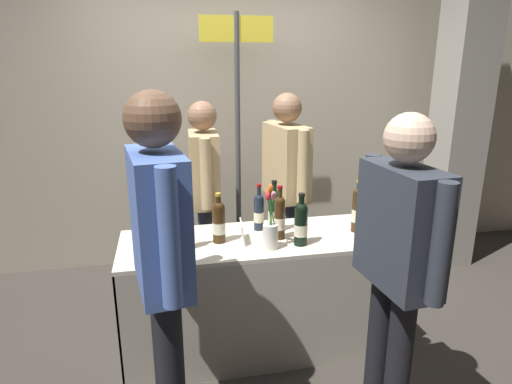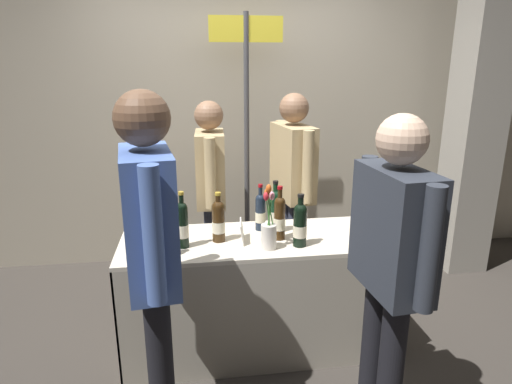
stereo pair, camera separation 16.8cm
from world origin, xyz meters
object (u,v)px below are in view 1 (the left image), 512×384
booth_signpost (238,115)px  flower_vase (270,230)px  tasting_table (256,274)px  featured_wine_bottle (280,217)px  display_bottle_0 (183,226)px  vendor_presenter (205,185)px  wine_glass_near_vendor (367,222)px  taster_foreground_right (398,251)px  concrete_pillar (464,84)px

booth_signpost → flower_vase: bearing=-91.4°
tasting_table → booth_signpost: bearing=85.8°
flower_vase → featured_wine_bottle: bearing=56.1°
tasting_table → display_bottle_0: display_bottle_0 is taller
display_bottle_0 → vendor_presenter: vendor_presenter is taller
wine_glass_near_vendor → booth_signpost: 1.51m
taster_foreground_right → concrete_pillar: bearing=-45.9°
tasting_table → taster_foreground_right: (0.51, -0.78, 0.46)m
concrete_pillar → featured_wine_bottle: size_ratio=9.68×
display_bottle_0 → booth_signpost: 1.41m
flower_vase → wine_glass_near_vendor: bearing=1.9°
concrete_pillar → booth_signpost: bearing=174.5°
featured_wine_bottle → vendor_presenter: 0.86m
display_bottle_0 → vendor_presenter: 0.84m
concrete_pillar → taster_foreground_right: size_ratio=2.03×
display_bottle_0 → wine_glass_near_vendor: (1.12, -0.07, -0.04)m
featured_wine_bottle → flower_vase: bearing=-123.9°
concrete_pillar → tasting_table: concrete_pillar is taller
tasting_table → concrete_pillar: bearing=25.1°
concrete_pillar → wine_glass_near_vendor: size_ratio=22.29×
tasting_table → featured_wine_bottle: bearing=-12.5°
wine_glass_near_vendor → vendor_presenter: vendor_presenter is taller
vendor_presenter → concrete_pillar: bearing=97.8°
tasting_table → vendor_presenter: vendor_presenter is taller
concrete_pillar → booth_signpost: size_ratio=1.49×
flower_vase → vendor_presenter: vendor_presenter is taller
flower_vase → booth_signpost: 1.40m
booth_signpost → taster_foreground_right: bearing=-77.4°
concrete_pillar → tasting_table: size_ratio=1.97×
wine_glass_near_vendor → taster_foreground_right: taster_foreground_right is taller
concrete_pillar → featured_wine_bottle: bearing=-152.5°
featured_wine_bottle → flower_vase: flower_vase is taller
concrete_pillar → wine_glass_near_vendor: bearing=-141.2°
taster_foreground_right → wine_glass_near_vendor: bearing=-18.5°
featured_wine_bottle → vendor_presenter: size_ratio=0.22×
featured_wine_bottle → booth_signpost: booth_signpost is taller
tasting_table → vendor_presenter: 0.88m
vendor_presenter → wine_glass_near_vendor: bearing=48.4°
concrete_pillar → vendor_presenter: (-2.28, -0.21, -0.71)m
taster_foreground_right → tasting_table: bearing=28.6°
vendor_presenter → flower_vase: bearing=20.5°
concrete_pillar → booth_signpost: 1.97m
display_bottle_0 → flower_vase: 0.50m
featured_wine_bottle → wine_glass_near_vendor: size_ratio=2.30×
featured_wine_bottle → booth_signpost: size_ratio=0.15×
vendor_presenter → booth_signpost: (0.33, 0.40, 0.47)m
tasting_table → booth_signpost: (0.08, 1.14, 0.88)m
tasting_table → taster_foreground_right: taster_foreground_right is taller
featured_wine_bottle → flower_vase: (-0.09, -0.13, -0.03)m
taster_foreground_right → flower_vase: bearing=32.2°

